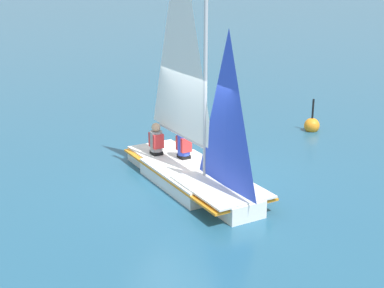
# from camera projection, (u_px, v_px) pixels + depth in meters

# --- Properties ---
(ground_plane) EXTENTS (260.00, 260.00, 0.00)m
(ground_plane) POSITION_uv_depth(u_px,v_px,m) (192.00, 184.00, 12.23)
(ground_plane) COLOR #235675
(sailboat_main) EXTENTS (4.45, 3.78, 5.71)m
(sailboat_main) POSITION_uv_depth(u_px,v_px,m) (192.00, 150.00, 12.00)
(sailboat_main) COLOR white
(sailboat_main) RESTS_ON ground_plane
(sailor_helm) EXTENTS (0.43, 0.42, 1.16)m
(sailor_helm) POSITION_uv_depth(u_px,v_px,m) (184.00, 148.00, 12.77)
(sailor_helm) COLOR black
(sailor_helm) RESTS_ON ground_plane
(sailor_crew) EXTENTS (0.43, 0.42, 1.16)m
(sailor_crew) POSITION_uv_depth(u_px,v_px,m) (156.00, 144.00, 13.03)
(sailor_crew) COLOR black
(sailor_crew) RESTS_ON ground_plane
(buoy_marker) EXTENTS (0.47, 0.47, 1.07)m
(buoy_marker) POSITION_uv_depth(u_px,v_px,m) (312.00, 125.00, 16.30)
(buoy_marker) COLOR orange
(buoy_marker) RESTS_ON ground_plane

